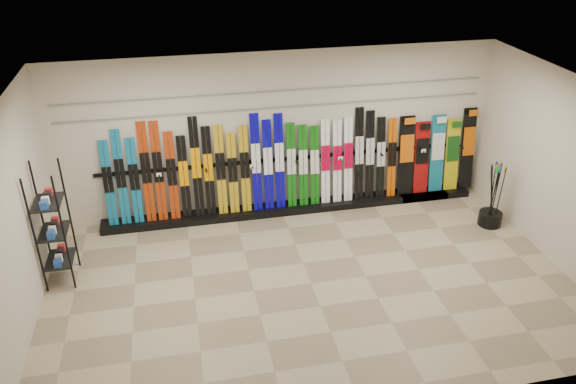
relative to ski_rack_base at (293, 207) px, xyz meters
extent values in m
plane|color=gray|center=(-0.22, -2.28, -0.06)|extent=(8.00, 8.00, 0.00)
plane|color=beige|center=(-0.22, 0.22, 1.44)|extent=(8.00, 0.00, 8.00)
plane|color=beige|center=(-4.22, -2.28, 1.44)|extent=(0.00, 5.00, 5.00)
plane|color=beige|center=(3.78, -2.28, 1.44)|extent=(0.00, 5.00, 5.00)
plane|color=silver|center=(-0.22, -2.28, 2.94)|extent=(8.00, 8.00, 0.00)
cube|color=black|center=(0.00, 0.00, 0.00)|extent=(8.00, 0.40, 0.12)
cube|color=#0F6B9A|center=(-3.28, 0.06, 0.83)|extent=(0.17, 0.24, 1.54)
cube|color=#0F6B9A|center=(-3.06, 0.07, 0.91)|extent=(0.17, 0.26, 1.71)
cube|color=#0F6B9A|center=(-2.84, 0.06, 0.83)|extent=(0.17, 0.24, 1.54)
cube|color=#A62F0A|center=(-2.62, 0.08, 0.96)|extent=(0.17, 0.28, 1.81)
cube|color=#A62F0A|center=(-2.41, 0.08, 0.96)|extent=(0.17, 0.28, 1.80)
cube|color=#A62F0A|center=(-2.19, 0.07, 0.86)|extent=(0.17, 0.25, 1.60)
cube|color=black|center=(-1.98, 0.06, 0.82)|extent=(0.17, 0.24, 1.51)
cube|color=black|center=(-1.75, 0.08, 0.97)|extent=(0.17, 0.28, 1.83)
cube|color=black|center=(-1.54, 0.07, 0.88)|extent=(0.17, 0.25, 1.64)
cube|color=gold|center=(-1.33, 0.07, 0.88)|extent=(0.17, 0.25, 1.65)
cube|color=gold|center=(-1.11, 0.06, 0.80)|extent=(0.17, 0.23, 1.49)
cube|color=gold|center=(-0.89, 0.07, 0.86)|extent=(0.17, 0.25, 1.61)
cube|color=#0803AA|center=(-0.68, 0.08, 0.96)|extent=(0.17, 0.28, 1.81)
cube|color=#0803AA|center=(-0.46, 0.07, 0.90)|extent=(0.17, 0.26, 1.68)
cube|color=#0803AA|center=(-0.25, 0.08, 0.95)|extent=(0.17, 0.27, 1.78)
cube|color=#106910|center=(-0.03, 0.07, 0.85)|extent=(0.17, 0.25, 1.59)
cube|color=#106910|center=(0.19, 0.06, 0.83)|extent=(0.17, 0.24, 1.54)
cube|color=#106910|center=(0.41, 0.06, 0.81)|extent=(0.17, 0.23, 1.50)
cube|color=white|center=(0.62, 0.07, 0.86)|extent=(0.17, 0.25, 1.61)
cube|color=white|center=(0.85, 0.06, 0.85)|extent=(0.17, 0.24, 1.57)
cube|color=white|center=(1.06, 0.07, 0.87)|extent=(0.17, 0.25, 1.62)
cube|color=black|center=(1.27, 0.08, 0.95)|extent=(0.17, 0.27, 1.78)
cube|color=black|center=(1.49, 0.07, 0.91)|extent=(0.17, 0.26, 1.70)
cube|color=black|center=(1.70, 0.06, 0.84)|extent=(0.17, 0.24, 1.57)
cube|color=#C95005|center=(1.93, 0.06, 0.82)|extent=(0.17, 0.24, 1.53)
cube|color=black|center=(2.23, 0.08, 0.83)|extent=(0.30, 0.24, 1.55)
cube|color=#990C0C|center=(2.54, 0.07, 0.76)|extent=(0.29, 0.22, 1.41)
cube|color=#14728C|center=(2.87, 0.08, 0.82)|extent=(0.28, 0.23, 1.52)
cube|color=gold|center=(3.19, 0.07, 0.76)|extent=(0.28, 0.22, 1.41)
cube|color=black|center=(3.51, 0.08, 0.86)|extent=(0.27, 0.25, 1.61)
cube|color=black|center=(-3.97, -1.33, 0.89)|extent=(0.40, 0.60, 1.90)
cylinder|color=black|center=(3.38, -1.24, 0.07)|extent=(0.41, 0.41, 0.25)
cylinder|color=black|center=(3.42, -1.20, 0.55)|extent=(0.08, 0.05, 1.18)
cylinder|color=black|center=(3.43, -1.32, 0.55)|extent=(0.06, 0.12, 1.18)
cylinder|color=black|center=(3.39, -1.15, 0.55)|extent=(0.05, 0.07, 1.18)
cylinder|color=black|center=(3.28, -1.30, 0.55)|extent=(0.15, 0.15, 1.17)
cylinder|color=black|center=(3.35, -1.25, 0.55)|extent=(0.11, 0.05, 1.18)
cylinder|color=black|center=(3.32, -1.24, 0.55)|extent=(0.14, 0.14, 1.17)
cylinder|color=black|center=(3.36, -1.28, 0.55)|extent=(0.09, 0.10, 1.18)
cylinder|color=black|center=(3.34, -1.27, 0.55)|extent=(0.10, 0.12, 1.18)
cube|color=gray|center=(-0.22, 0.20, 1.94)|extent=(7.60, 0.02, 0.03)
cube|color=gray|center=(-0.22, 0.20, 2.24)|extent=(7.60, 0.02, 0.03)
camera|label=1|loc=(-2.02, -9.04, 5.26)|focal=35.00mm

